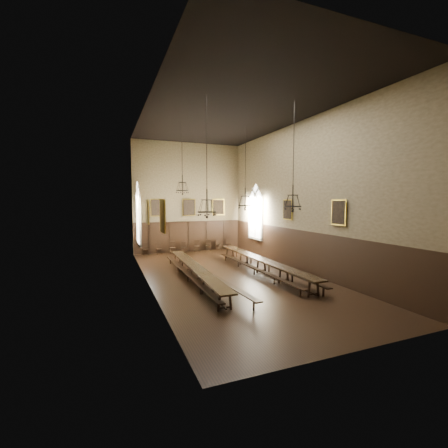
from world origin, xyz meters
TOP-DOWN VIEW (x-y plane):
  - floor at (0.00, 0.00)m, footprint 9.00×18.00m
  - ceiling at (0.00, 0.00)m, footprint 9.00×18.00m
  - wall_back at (0.00, 9.01)m, footprint 9.00×0.02m
  - wall_front at (0.00, -9.01)m, footprint 9.00×0.02m
  - wall_left at (-4.51, 0.00)m, footprint 0.02×18.00m
  - wall_right at (4.51, 0.00)m, footprint 0.02×18.00m
  - wainscot_panelling at (0.00, 0.00)m, footprint 9.00×18.00m
  - table_left at (-2.08, -0.10)m, footprint 1.01×10.16m
  - table_right at (2.10, 0.26)m, footprint 0.77×10.69m
  - bench_left_outer at (-2.49, -0.07)m, footprint 0.31×10.05m
  - bench_left_inner at (-1.49, -0.22)m, footprint 1.04×10.56m
  - bench_right_inner at (1.47, -0.06)m, footprint 0.45×9.38m
  - bench_right_outer at (2.61, 0.22)m, footprint 0.41×10.65m
  - chair_0 at (-3.61, 8.60)m, footprint 0.43×0.43m
  - chair_1 at (-2.58, 8.55)m, footprint 0.41×0.41m
  - chair_2 at (-1.50, 8.51)m, footprint 0.51×0.51m
  - chair_3 at (-0.57, 8.52)m, footprint 0.48×0.48m
  - chair_4 at (0.56, 8.56)m, footprint 0.54×0.54m
  - chair_5 at (1.55, 8.52)m, footprint 0.52×0.52m
  - chair_6 at (2.47, 8.55)m, footprint 0.48×0.48m
  - chair_7 at (3.45, 8.53)m, footprint 0.46×0.46m
  - chandelier_back_left at (-1.98, 3.00)m, footprint 0.78×0.78m
  - chandelier_back_right at (1.91, 2.11)m, footprint 0.94×0.94m
  - chandelier_front_left at (-2.12, -2.22)m, footprint 0.86×0.86m
  - chandelier_front_right at (2.00, -2.99)m, footprint 0.84×0.84m
  - portrait_back_0 at (-2.60, 8.88)m, footprint 1.10×0.12m
  - portrait_back_1 at (0.00, 8.88)m, footprint 1.10×0.12m
  - portrait_back_2 at (2.60, 8.88)m, footprint 1.10×0.12m
  - portrait_left_0 at (-4.38, 1.00)m, footprint 0.12×1.00m
  - portrait_left_1 at (-4.38, -3.50)m, footprint 0.12×1.00m
  - portrait_right_0 at (4.38, 1.00)m, footprint 0.12×1.00m
  - portrait_right_1 at (4.38, -3.50)m, footprint 0.12×1.00m
  - window_right at (4.43, 5.50)m, footprint 0.20×2.20m
  - window_left at (-4.43, 5.50)m, footprint 0.20×2.20m

SIDE VIEW (x-z plane):
  - floor at x=0.00m, z-range -0.02..0.00m
  - chair_7 at x=3.45m, z-range -0.17..0.70m
  - chair_1 at x=-2.58m, z-range -0.17..0.71m
  - chair_3 at x=-0.57m, z-range -0.18..0.71m
  - bench_right_inner at x=1.47m, z-range 0.06..0.48m
  - chair_5 at x=1.55m, z-range -0.18..0.74m
  - chair_6 at x=2.47m, z-range -0.18..0.74m
  - chair_2 at x=-1.50m, z-range -0.19..0.76m
  - bench_left_outer at x=-2.49m, z-range 0.06..0.51m
  - chair_4 at x=0.56m, z-range -0.19..0.77m
  - chair_0 at x=-3.61m, z-range -0.19..0.78m
  - bench_left_inner at x=-1.49m, z-range 0.07..0.54m
  - bench_right_outer at x=2.61m, z-range 0.07..0.54m
  - table_left at x=-2.08m, z-range 0.00..0.79m
  - table_right at x=2.10m, z-range 0.00..0.83m
  - wainscot_panelling at x=0.00m, z-range 0.00..2.50m
  - window_right at x=4.43m, z-range 1.10..5.70m
  - window_left at x=-4.43m, z-range 1.10..5.70m
  - portrait_back_0 at x=-2.60m, z-range 3.00..4.40m
  - portrait_back_1 at x=0.00m, z-range 3.00..4.40m
  - portrait_back_2 at x=2.60m, z-range 3.00..4.40m
  - portrait_left_0 at x=-4.38m, z-range 3.05..4.35m
  - portrait_left_1 at x=-4.38m, z-range 3.05..4.35m
  - portrait_right_0 at x=4.38m, z-range 3.05..4.35m
  - portrait_right_1 at x=4.38m, z-range 3.05..4.35m
  - chandelier_front_left at x=-2.12m, z-range 1.44..6.82m
  - chandelier_back_right at x=1.91m, z-range 1.66..6.88m
  - chandelier_front_right at x=2.00m, z-range 1.79..6.93m
  - wall_back at x=0.00m, z-range 0.00..9.00m
  - wall_front at x=0.00m, z-range 0.00..9.00m
  - wall_left at x=-4.51m, z-range 0.00..9.00m
  - wall_right at x=4.51m, z-range 0.00..9.00m
  - chandelier_back_left at x=-1.98m, z-range 3.09..7.32m
  - ceiling at x=0.00m, z-range 9.00..9.02m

